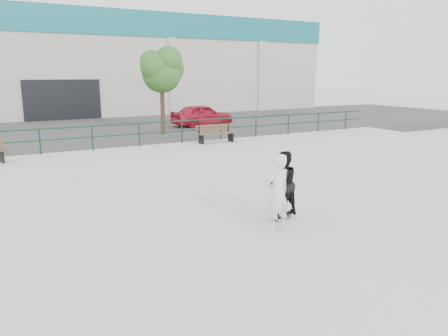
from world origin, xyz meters
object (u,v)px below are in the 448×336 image
standing_skater (283,183)px  bench_right (216,133)px  tree (162,69)px  seated_skater (278,193)px  skateboard (282,215)px  red_car (202,115)px

standing_skater → bench_right: bearing=-112.3°
tree → seated_skater: tree is taller
tree → skateboard: (-1.84, -12.94, -3.76)m
tree → skateboard: bearing=-98.1°
red_car → seated_skater: seated_skater is taller
skateboard → standing_skater: (0.00, 0.00, 0.84)m
bench_right → tree: (-1.00, 3.93, 2.92)m
standing_skater → seated_skater: bearing=40.9°
red_car → standing_skater: 16.02m
bench_right → tree: 5.00m
standing_skater → red_car: bearing=-113.6°
red_car → seated_skater: bearing=155.8°
tree → seated_skater: size_ratio=2.44×
tree → skateboard: 13.60m
red_car → seated_skater: 16.83m
red_car → skateboard: size_ratio=4.75×
tree → red_car: tree is taller
skateboard → seated_skater: bearing=-153.6°
tree → standing_skater: size_ratio=2.72×
skateboard → standing_skater: bearing=-19.2°
bench_right → skateboard: (-2.85, -9.00, -0.84)m
tree → red_car: 4.82m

